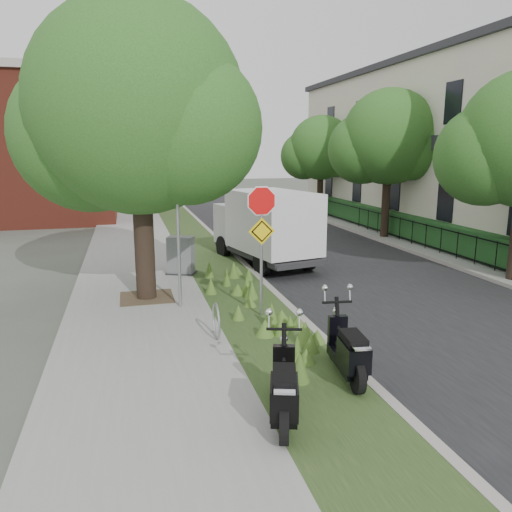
{
  "coord_description": "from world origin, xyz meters",
  "views": [
    {
      "loc": [
        -4.39,
        -10.43,
        4.01
      ],
      "look_at": [
        -1.19,
        1.89,
        1.3
      ],
      "focal_mm": 35.0,
      "sensor_mm": 36.0,
      "label": 1
    }
  ],
  "objects": [
    {
      "name": "brick_building",
      "position": [
        -9.5,
        22.0,
        4.21
      ],
      "size": [
        9.4,
        10.4,
        8.3
      ],
      "color": "maroon",
      "rests_on": "ground"
    },
    {
      "name": "utility_cabinet",
      "position": [
        -2.8,
        5.26,
        0.69
      ],
      "size": [
        1.06,
        0.9,
        1.2
      ],
      "color": "#262628",
      "rests_on": "ground"
    },
    {
      "name": "street_tree_main",
      "position": [
        -4.08,
        2.86,
        4.8
      ],
      "size": [
        6.21,
        5.54,
        7.66
      ],
      "color": "black",
      "rests_on": "ground"
    },
    {
      "name": "sign_assembly",
      "position": [
        -1.4,
        0.58,
        2.33
      ],
      "size": [
        0.94,
        0.08,
        3.22
      ],
      "color": "#A5A8AD",
      "rests_on": "ground"
    },
    {
      "name": "box_truck",
      "position": [
        0.31,
        6.26,
        1.47
      ],
      "size": [
        2.96,
        5.27,
        2.25
      ],
      "color": "#262628",
      "rests_on": "ground"
    },
    {
      "name": "hedge_far",
      "position": [
        7.9,
        10.0,
        0.67
      ],
      "size": [
        1.0,
        24.0,
        1.1
      ],
      "primitive_type": "cube",
      "color": "#1B4017",
      "rests_on": "footpath_far"
    },
    {
      "name": "scooter_far",
      "position": [
        -0.85,
        -3.12,
        0.56
      ],
      "size": [
        0.54,
        1.89,
        0.9
      ],
      "color": "black",
      "rests_on": "ground"
    },
    {
      "name": "scooter_near",
      "position": [
        -2.36,
        -4.2,
        0.56
      ],
      "size": [
        0.76,
        1.84,
        0.9
      ],
      "color": "black",
      "rests_on": "ground"
    },
    {
      "name": "sidewalk_near",
      "position": [
        -4.25,
        10.0,
        0.06
      ],
      "size": [
        3.5,
        60.0,
        0.12
      ],
      "primitive_type": "cube",
      "color": "gray",
      "rests_on": "ground"
    },
    {
      "name": "fence_far",
      "position": [
        7.2,
        10.0,
        0.67
      ],
      "size": [
        0.04,
        24.0,
        1.0
      ],
      "color": "black",
      "rests_on": "ground"
    },
    {
      "name": "far_tree_b",
      "position": [
        6.94,
        10.05,
        4.37
      ],
      "size": [
        4.83,
        4.31,
        6.56
      ],
      "color": "black",
      "rests_on": "ground"
    },
    {
      "name": "verge",
      "position": [
        -1.5,
        10.0,
        0.06
      ],
      "size": [
        2.0,
        60.0,
        0.12
      ],
      "primitive_type": "cube",
      "color": "#263F1B",
      "rests_on": "ground"
    },
    {
      "name": "far_tree_c",
      "position": [
        6.94,
        18.04,
        3.95
      ],
      "size": [
        4.37,
        3.89,
        5.93
      ],
      "color": "black",
      "rests_on": "ground"
    },
    {
      "name": "kerb_near",
      "position": [
        -0.5,
        10.0,
        0.07
      ],
      "size": [
        0.2,
        60.0,
        0.13
      ],
      "primitive_type": "cube",
      "color": "#9E9991",
      "rests_on": "ground"
    },
    {
      "name": "kerb_far",
      "position": [
        6.5,
        10.0,
        0.07
      ],
      "size": [
        0.2,
        60.0,
        0.13
      ],
      "primitive_type": "cube",
      "color": "#9E9991",
      "rests_on": "ground"
    },
    {
      "name": "ground",
      "position": [
        0.0,
        0.0,
        0.0
      ],
      "size": [
        120.0,
        120.0,
        0.0
      ],
      "primitive_type": "plane",
      "color": "#4C5147",
      "rests_on": "ground"
    },
    {
      "name": "footpath_far",
      "position": [
        8.2,
        10.0,
        0.06
      ],
      "size": [
        3.2,
        60.0,
        0.12
      ],
      "primitive_type": "cube",
      "color": "gray",
      "rests_on": "ground"
    },
    {
      "name": "terrace_houses",
      "position": [
        11.49,
        10.0,
        4.16
      ],
      "size": [
        7.4,
        26.4,
        8.2
      ],
      "color": "beige",
      "rests_on": "ground"
    },
    {
      "name": "bike_hoop",
      "position": [
        -2.7,
        -0.6,
        0.5
      ],
      "size": [
        0.06,
        0.78,
        0.77
      ],
      "color": "#A5A8AD",
      "rests_on": "ground"
    },
    {
      "name": "bare_post",
      "position": [
        -3.2,
        1.8,
        2.12
      ],
      "size": [
        0.08,
        0.08,
        4.0
      ],
      "color": "#A5A8AD",
      "rests_on": "ground"
    },
    {
      "name": "road",
      "position": [
        3.0,
        10.0,
        0.01
      ],
      "size": [
        7.0,
        60.0,
        0.01
      ],
      "primitive_type": "cube",
      "color": "black",
      "rests_on": "ground"
    }
  ]
}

